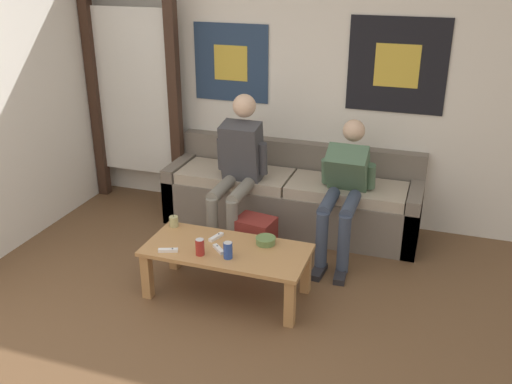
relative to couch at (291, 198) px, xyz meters
The scene contains 15 objects.
ground_plane 2.28m from the couch, 95.13° to the right, with size 18.00×18.00×0.00m, color brown.
wall_back 1.07m from the couch, 120.06° to the left, with size 10.00×0.07×2.55m.
door_frame 1.91m from the couch, behind, with size 1.00×0.10×2.15m.
couch is the anchor object (origin of this frame).
coffee_table 1.31m from the couch, 96.22° to the right, with size 1.22×0.56×0.40m.
person_seated_adult 0.68m from the couch, 137.50° to the right, with size 0.47×0.87×1.29m.
person_seated_teen 0.71m from the couch, 30.61° to the right, with size 0.47×1.01×1.10m.
backpack 0.72m from the couch, 100.34° to the right, with size 0.35×0.31×0.36m.
ceramic_bowl 1.15m from the couch, 84.40° to the right, with size 0.15×0.15×0.06m.
pillar_candle 1.29m from the couch, 121.62° to the right, with size 0.07×0.07×0.10m.
drink_can_blue 1.44m from the couch, 93.14° to the right, with size 0.07×0.07×0.12m.
drink_can_red 1.49m from the couch, 101.21° to the right, with size 0.07×0.07×0.12m.
game_controller_near_left 1.37m from the couch, 97.71° to the right, with size 0.13×0.12×0.03m.
game_controller_near_right 1.22m from the couch, 103.04° to the right, with size 0.08×0.15×0.03m.
game_controller_far_center 1.58m from the couch, 109.53° to the right, with size 0.15×0.08×0.03m.
Camera 1 is at (1.46, -2.50, 2.44)m, focal length 40.00 mm.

